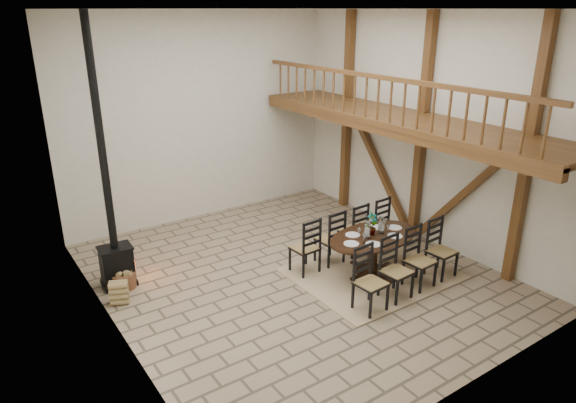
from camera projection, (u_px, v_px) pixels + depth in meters
ground at (295, 275)px, 10.28m from camera, size 8.00×8.00×0.00m
room_shell at (346, 119)px, 9.85m from camera, size 7.02×8.02×5.01m
rug at (371, 273)px, 10.33m from camera, size 3.00×2.50×0.02m
dining_table at (372, 255)px, 10.19m from camera, size 2.65×2.42×1.31m
wood_stove at (113, 231)px, 9.53m from camera, size 0.64×0.50×5.00m
log_basket at (124, 279)px, 9.78m from camera, size 0.46×0.46×0.38m
log_stack at (119, 293)px, 9.21m from camera, size 0.38×0.33×0.44m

